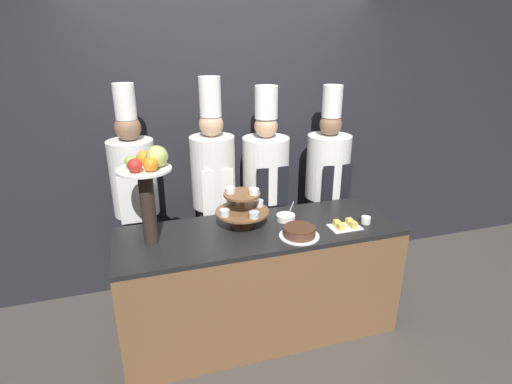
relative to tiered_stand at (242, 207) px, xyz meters
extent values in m
plane|color=#47423D|center=(0.11, -0.43, -1.03)|extent=(14.00, 14.00, 0.00)
cube|color=#232328|center=(0.11, 0.84, 0.37)|extent=(10.00, 0.06, 2.80)
cube|color=brown|center=(0.11, -0.09, -0.61)|extent=(2.04, 0.68, 0.85)
cube|color=black|center=(0.11, -0.09, -0.17)|extent=(2.04, 0.68, 0.03)
cylinder|color=brown|center=(0.00, 0.00, -0.14)|extent=(0.18, 0.18, 0.02)
cylinder|color=brown|center=(0.00, 0.00, -0.02)|extent=(0.04, 0.04, 0.26)
cylinder|color=brown|center=(0.00, 0.00, -0.03)|extent=(0.39, 0.39, 0.02)
cylinder|color=brown|center=(0.00, 0.00, 0.10)|extent=(0.26, 0.26, 0.02)
cylinder|color=silver|center=(-0.05, 0.14, 0.00)|extent=(0.07, 0.07, 0.04)
cylinder|color=beige|center=(-0.05, 0.14, -0.01)|extent=(0.06, 0.06, 0.03)
cylinder|color=silver|center=(-0.14, -0.05, 0.00)|extent=(0.07, 0.07, 0.04)
cylinder|color=gold|center=(-0.14, -0.05, -0.01)|extent=(0.06, 0.06, 0.03)
cylinder|color=silver|center=(0.05, -0.14, 0.00)|extent=(0.07, 0.07, 0.04)
cylinder|color=red|center=(0.05, -0.14, -0.01)|extent=(0.06, 0.06, 0.03)
cylinder|color=silver|center=(0.14, 0.05, 0.00)|extent=(0.07, 0.07, 0.04)
cylinder|color=green|center=(0.14, 0.05, -0.01)|extent=(0.06, 0.06, 0.03)
cylinder|color=white|center=(-0.08, 0.04, 0.13)|extent=(0.07, 0.07, 0.04)
cylinder|color=white|center=(0.08, -0.04, 0.13)|extent=(0.07, 0.07, 0.04)
cylinder|color=#2D231E|center=(-0.65, -0.05, 0.10)|extent=(0.10, 0.10, 0.51)
cylinder|color=white|center=(-0.65, -0.05, 0.36)|extent=(0.34, 0.34, 0.01)
sphere|color=#ADC160|center=(-0.56, -0.04, 0.44)|extent=(0.14, 0.14, 0.14)
sphere|color=orange|center=(-0.64, 0.04, 0.42)|extent=(0.09, 0.09, 0.09)
sphere|color=#84B742|center=(-0.72, -0.01, 0.41)|extent=(0.08, 0.08, 0.08)
sphere|color=red|center=(-0.70, -0.12, 0.41)|extent=(0.09, 0.09, 0.09)
sphere|color=orange|center=(-0.61, -0.12, 0.42)|extent=(0.09, 0.09, 0.09)
cylinder|color=white|center=(0.33, -0.27, -0.15)|extent=(0.28, 0.28, 0.01)
cylinder|color=brown|center=(0.33, -0.27, -0.11)|extent=(0.23, 0.23, 0.06)
cylinder|color=#472819|center=(0.33, -0.27, -0.08)|extent=(0.22, 0.22, 0.01)
cylinder|color=white|center=(0.89, -0.22, -0.12)|extent=(0.07, 0.07, 0.05)
cube|color=white|center=(0.71, -0.24, -0.15)|extent=(0.23, 0.15, 0.01)
cube|color=#EFCC56|center=(0.65, -0.27, -0.12)|extent=(0.04, 0.04, 0.04)
cube|color=#EFCC56|center=(0.76, -0.27, -0.12)|extent=(0.04, 0.04, 0.04)
cube|color=#EFCC56|center=(0.65, -0.21, -0.12)|extent=(0.04, 0.04, 0.04)
cube|color=#EFCC56|center=(0.76, -0.21, -0.12)|extent=(0.04, 0.04, 0.04)
cylinder|color=white|center=(0.34, 0.00, -0.13)|extent=(0.14, 0.14, 0.04)
cylinder|color=#BCBCC1|center=(0.38, 0.00, -0.06)|extent=(0.05, 0.01, 0.11)
cube|color=#28282D|center=(-0.73, 0.47, -0.59)|extent=(0.26, 0.14, 0.89)
cylinder|color=white|center=(-0.73, 0.47, 0.14)|extent=(0.34, 0.34, 0.58)
cube|color=white|center=(-0.73, 0.31, 0.03)|extent=(0.24, 0.01, 0.37)
sphere|color=#846047|center=(-0.73, 0.47, 0.53)|extent=(0.19, 0.19, 0.19)
cylinder|color=white|center=(-0.73, 0.47, 0.72)|extent=(0.15, 0.15, 0.25)
cube|color=#38332D|center=(-0.11, 0.47, -0.60)|extent=(0.27, 0.15, 0.88)
cylinder|color=silver|center=(-0.11, 0.47, 0.13)|extent=(0.35, 0.35, 0.58)
cube|color=white|center=(-0.11, 0.30, 0.02)|extent=(0.25, 0.01, 0.37)
sphere|color=tan|center=(-0.11, 0.47, 0.51)|extent=(0.19, 0.19, 0.19)
cylinder|color=white|center=(-0.11, 0.47, 0.72)|extent=(0.16, 0.16, 0.30)
cube|color=#28282D|center=(0.33, 0.47, -0.59)|extent=(0.29, 0.16, 0.89)
cylinder|color=white|center=(0.33, 0.47, 0.12)|extent=(0.39, 0.39, 0.52)
cube|color=black|center=(0.33, 0.29, 0.01)|extent=(0.27, 0.01, 0.34)
sphere|color=tan|center=(0.33, 0.47, 0.47)|extent=(0.19, 0.19, 0.19)
cylinder|color=white|center=(0.33, 0.47, 0.66)|extent=(0.18, 0.18, 0.26)
cube|color=#38332D|center=(0.91, 0.47, -0.62)|extent=(0.28, 0.16, 0.83)
cylinder|color=white|center=(0.91, 0.47, 0.08)|extent=(0.38, 0.38, 0.56)
cube|color=black|center=(0.91, 0.29, -0.03)|extent=(0.26, 0.01, 0.36)
sphere|color=#846047|center=(0.91, 0.47, 0.45)|extent=(0.19, 0.19, 0.19)
cylinder|color=white|center=(0.91, 0.47, 0.65)|extent=(0.16, 0.16, 0.26)
camera|label=1|loc=(-0.68, -2.54, 1.14)|focal=28.00mm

